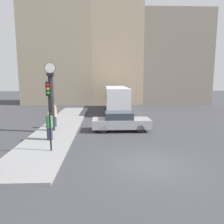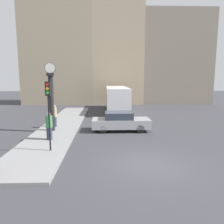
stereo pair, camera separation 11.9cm
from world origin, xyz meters
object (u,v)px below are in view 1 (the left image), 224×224
(traffic_light_near, at_px, (49,102))
(pedestrian_green_hoodie, at_px, (49,126))
(bus_distant, at_px, (116,98))
(street_clock, at_px, (51,99))
(pedestrian_tan_coat, at_px, (55,116))
(sedan_car, at_px, (121,121))

(traffic_light_near, xyz_separation_m, pedestrian_green_hoodie, (-0.59, 2.21, -1.85))
(bus_distant, relative_size, traffic_light_near, 2.46)
(bus_distant, xyz_separation_m, street_clock, (-5.54, -10.56, 0.89))
(pedestrian_tan_coat, bearing_deg, bus_distant, 58.55)
(pedestrian_tan_coat, xyz_separation_m, pedestrian_green_hoodie, (0.51, -3.88, -0.02))
(sedan_car, distance_m, bus_distant, 10.30)
(bus_distant, distance_m, pedestrian_green_hoodie, 14.09)
(bus_distant, height_order, street_clock, street_clock)
(street_clock, bearing_deg, pedestrian_tan_coat, 94.52)
(pedestrian_green_hoodie, bearing_deg, bus_distant, 68.58)
(sedan_car, xyz_separation_m, pedestrian_green_hoodie, (-4.87, -2.86, 0.28))
(sedan_car, distance_m, pedestrian_green_hoodie, 5.66)
(street_clock, bearing_deg, bus_distant, 62.31)
(sedan_car, height_order, street_clock, street_clock)
(bus_distant, bearing_deg, street_clock, -117.69)
(pedestrian_green_hoodie, bearing_deg, street_clock, 98.94)
(sedan_car, xyz_separation_m, street_clock, (-5.27, -0.31, 1.85))
(bus_distant, bearing_deg, pedestrian_green_hoodie, -111.42)
(pedestrian_tan_coat, bearing_deg, pedestrian_green_hoodie, -82.57)
(street_clock, relative_size, pedestrian_tan_coat, 2.84)
(traffic_light_near, distance_m, pedestrian_green_hoodie, 2.94)
(traffic_light_near, xyz_separation_m, street_clock, (-0.99, 4.76, -0.27))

